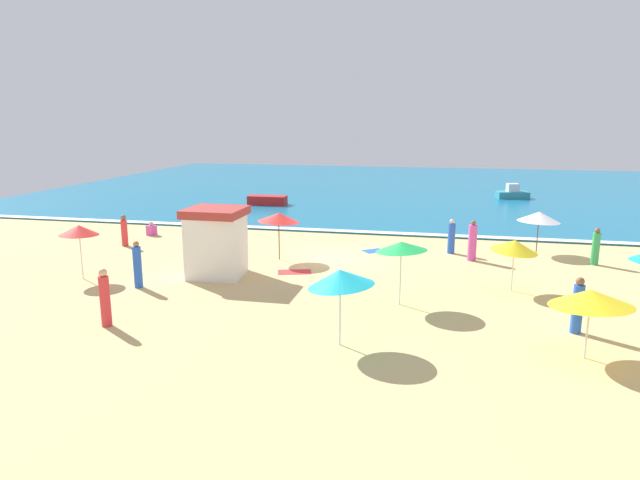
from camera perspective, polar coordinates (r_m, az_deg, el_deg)
The scene contains 25 objects.
ground_plane at distance 26.16m, azimuth 1.09°, elevation -1.99°, with size 60.00×60.00×0.00m, color #D8B775.
ocean_water at distance 53.47m, azimuth 7.05°, elevation 5.37°, with size 60.00×44.00×0.10m, color #146B93.
wave_breaker_foam at distance 32.19m, azimuth 3.30°, elevation 0.91°, with size 57.00×0.70×0.01m, color white.
lifeguard_cabana at distance 23.56m, azimuth -10.54°, elevation -0.17°, with size 2.34×2.23×2.87m.
beach_umbrella_0 at distance 16.80m, azimuth 25.94°, elevation -5.33°, with size 3.10×3.10×2.07m.
beach_umbrella_1 at distance 15.93m, azimuth 2.09°, elevation -3.88°, with size 2.18×2.14×2.39m.
beach_umbrella_2 at distance 24.59m, azimuth -23.42°, elevation 0.92°, with size 2.17×2.18×2.28m.
beach_umbrella_3 at distance 25.78m, azimuth -4.24°, elevation 2.31°, with size 2.34×2.33×2.26m.
beach_umbrella_4 at distance 19.58m, azimuth 8.31°, elevation -0.65°, with size 2.38×2.37×2.37m.
beach_umbrella_5 at distance 22.29m, azimuth 19.25°, elevation -0.57°, with size 2.37×2.36×2.06m.
beach_umbrella_7 at distance 28.98m, azimuth 21.48°, elevation 2.23°, with size 2.65×2.64×2.09m.
beachgoer_0 at distance 30.39m, azimuth -9.18°, elevation 0.58°, with size 0.51×0.51×0.88m.
beachgoer_1 at distance 18.90m, azimuth 24.83°, elevation -6.18°, with size 0.36×0.36×1.78m.
beachgoer_3 at distance 30.45m, azimuth -19.37°, elevation 0.87°, with size 0.44×0.44×1.63m.
beachgoer_4 at distance 32.88m, azimuth -16.84°, elevation 1.03°, with size 0.52×0.52×0.79m.
beachgoer_6 at distance 22.80m, azimuth -18.15°, elevation -2.50°, with size 0.43×0.43×1.86m.
beachgoer_7 at distance 27.95m, azimuth 26.35°, elevation -0.69°, with size 0.45×0.45×1.69m.
beachgoer_8 at distance 27.92m, azimuth 13.28°, elevation 0.27°, with size 0.46×0.46×1.70m.
beachgoer_9 at distance 18.96m, azimuth -21.12°, elevation -5.58°, with size 0.38×0.38×1.90m.
beachgoer_11 at distance 32.55m, azimuth -11.17°, elevation 2.02°, with size 0.45×0.45×1.67m.
beachgoer_12 at distance 26.71m, azimuth 15.31°, elevation -0.20°, with size 0.49×0.49×1.89m.
beach_towel_0 at distance 27.92m, azimuth 5.52°, elevation -1.11°, with size 1.31×1.27×0.01m.
beach_towel_1 at distance 24.05m, azimuth -2.63°, elevation -3.29°, with size 1.60×1.18×0.01m.
small_boat_0 at distance 48.04m, azimuth 19.05°, elevation 4.53°, with size 2.70×1.80×1.18m.
small_boat_1 at distance 42.19m, azimuth -5.40°, elevation 4.07°, with size 2.87×1.19×0.67m.
Camera 1 is at (4.98, -24.85, 6.50)m, focal length 31.31 mm.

